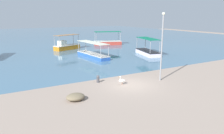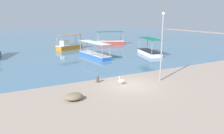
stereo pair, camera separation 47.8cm
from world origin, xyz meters
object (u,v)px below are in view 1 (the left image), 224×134
(fishing_boat_far_right, at_px, (66,46))
(fishing_boat_far_left, at_px, (147,51))
(mooring_bollard, at_px, (98,79))
(net_pile, at_px, (76,97))
(fishing_boat_near_left, at_px, (108,42))
(fishing_boat_near_right, at_px, (93,54))
(pelican, at_px, (122,81))
(lamp_post, at_px, (162,43))

(fishing_boat_far_right, bearing_deg, fishing_boat_far_left, -50.10)
(mooring_bollard, distance_m, net_pile, 4.55)
(fishing_boat_near_left, bearing_deg, fishing_boat_far_left, -90.71)
(fishing_boat_near_left, xyz_separation_m, fishing_boat_far_left, (-0.17, -13.41, -0.05))
(mooring_bollard, bearing_deg, fishing_boat_far_right, 79.89)
(fishing_boat_near_right, bearing_deg, fishing_boat_near_left, 52.47)
(pelican, bearing_deg, lamp_post, -9.50)
(net_pile, bearing_deg, fishing_boat_far_left, 36.79)
(fishing_boat_near_left, relative_size, fishing_boat_far_right, 1.16)
(fishing_boat_near_right, distance_m, net_pile, 16.71)
(fishing_boat_near_right, height_order, net_pile, fishing_boat_near_right)
(mooring_bollard, bearing_deg, fishing_boat_far_left, 35.07)
(fishing_boat_near_left, distance_m, fishing_boat_far_left, 13.41)
(fishing_boat_far_right, distance_m, fishing_boat_far_left, 14.69)
(pelican, height_order, mooring_bollard, pelican)
(fishing_boat_far_right, relative_size, fishing_boat_far_left, 0.88)
(pelican, bearing_deg, fishing_boat_far_left, 43.24)
(fishing_boat_far_right, xyz_separation_m, net_pile, (-6.98, -23.54, -0.41))
(pelican, height_order, net_pile, pelican)
(pelican, bearing_deg, fishing_boat_near_left, 64.29)
(fishing_boat_near_left, xyz_separation_m, pelican, (-11.65, -24.21, -0.19))
(mooring_bollard, xyz_separation_m, net_pile, (-3.33, -3.09, -0.12))
(fishing_boat_near_right, bearing_deg, lamp_post, -86.85)
(pelican, relative_size, mooring_bollard, 1.15)
(fishing_boat_near_left, height_order, mooring_bollard, fishing_boat_near_left)
(fishing_boat_far_right, distance_m, mooring_bollard, 20.77)
(fishing_boat_near_right, bearing_deg, fishing_boat_far_left, -15.84)
(fishing_boat_near_left, bearing_deg, net_pile, -122.84)
(lamp_post, bearing_deg, mooring_bollard, 157.51)
(fishing_boat_far_left, relative_size, pelican, 7.30)
(fishing_boat_near_right, distance_m, lamp_post, 14.18)
(mooring_bollard, bearing_deg, lamp_post, -22.49)
(pelican, bearing_deg, mooring_bollard, 134.25)
(fishing_boat_near_left, distance_m, net_pile, 30.56)
(fishing_boat_far_left, bearing_deg, pelican, -136.76)
(pelican, distance_m, lamp_post, 5.09)
(fishing_boat_near_right, bearing_deg, mooring_bollard, -112.38)
(lamp_post, bearing_deg, fishing_boat_near_right, 93.15)
(fishing_boat_near_left, relative_size, lamp_post, 0.94)
(fishing_boat_far_right, bearing_deg, fishing_boat_near_right, -82.93)
(fishing_boat_far_right, distance_m, pelican, 22.17)
(mooring_bollard, bearing_deg, net_pile, -137.16)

